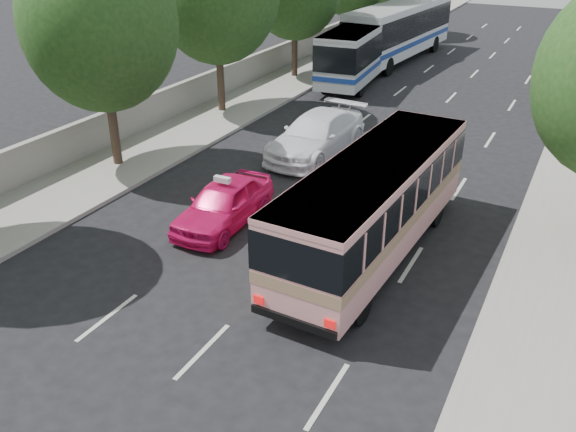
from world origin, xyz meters
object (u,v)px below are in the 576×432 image
Objects in this scene: pink_taxi at (224,203)px; tour_coach_front at (363,46)px; pink_bus at (375,198)px; tour_coach_rear at (400,27)px; white_pickup at (316,135)px.

tour_coach_front is at bearing 96.58° from pink_taxi.
pink_taxi is at bearing -173.61° from pink_bus.
pink_bus is 2.18× the size of pink_taxi.
tour_coach_rear is (0.36, 5.80, 0.25)m from tour_coach_front.
tour_coach_rear is at bearing 81.57° from tour_coach_front.
tour_coach_front is 5.82m from tour_coach_rear.
tour_coach_front is (-7.83, 19.61, 0.09)m from pink_bus.
tour_coach_front is at bearing 106.30° from white_pickup.
pink_bus reaches higher than white_pickup.
white_pickup is at bearing -77.50° from tour_coach_rear.
tour_coach_front reaches higher than pink_bus.
pink_taxi is at bearing -86.67° from tour_coach_front.
pink_taxi is 0.76× the size of white_pickup.
pink_bus is at bearing 2.08° from pink_taxi.
white_pickup is at bearing 88.40° from pink_taxi.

